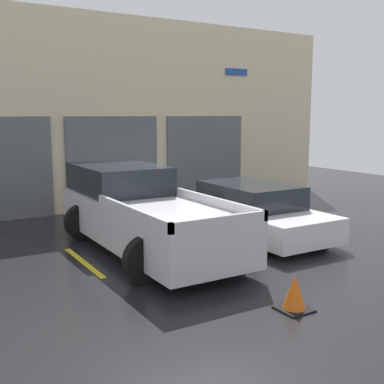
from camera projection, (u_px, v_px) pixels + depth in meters
The scene contains 8 objects.
ground_plane at pixel (165, 227), 12.43m from camera, with size 28.00×28.00×0.00m, color black.
shophouse_building at pixel (114, 115), 14.75m from camera, with size 15.94×0.68×5.82m.
pickup_truck at pixel (141, 212), 10.30m from camera, with size 2.51×5.49×1.72m.
sedan_white at pixel (252, 211), 11.52m from camera, with size 2.25×4.24×1.24m.
parking_stripe_far_left at pixel (84, 262), 9.45m from camera, with size 0.12×2.20×0.01m, color gold.
parking_stripe_left at pixel (203, 243), 10.88m from camera, with size 0.12×2.20×0.01m, color gold.
parking_stripe_centre at pixel (295, 228), 12.30m from camera, with size 0.12×2.20×0.01m, color gold.
traffic_cone at pixel (295, 294), 7.10m from camera, with size 0.47×0.47×0.55m.
Camera 1 is at (-5.67, -10.74, 2.86)m, focal length 45.00 mm.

